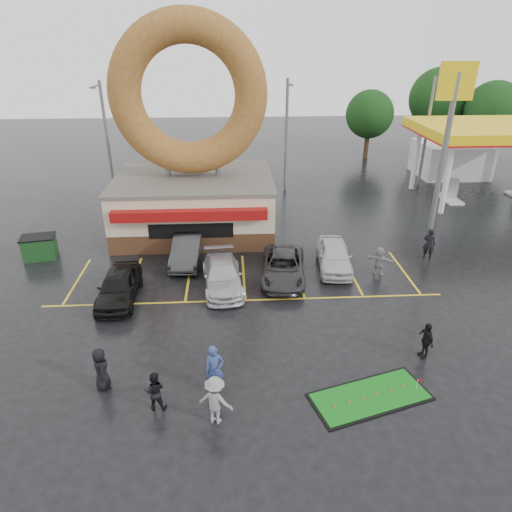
{
  "coord_description": "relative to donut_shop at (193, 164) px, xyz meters",
  "views": [
    {
      "loc": [
        -0.6,
        -16.14,
        11.98
      ],
      "look_at": [
        0.56,
        3.92,
        2.2
      ],
      "focal_mm": 32.0,
      "sensor_mm": 36.0,
      "label": 1
    }
  ],
  "objects": [
    {
      "name": "ground",
      "position": [
        3.0,
        -12.97,
        -4.46
      ],
      "size": [
        120.0,
        120.0,
        0.0
      ],
      "primitive_type": "plane",
      "color": "black",
      "rests_on": "ground"
    },
    {
      "name": "donut_shop",
      "position": [
        0.0,
        0.0,
        0.0
      ],
      "size": [
        10.2,
        8.7,
        13.5
      ],
      "color": "#472B19",
      "rests_on": "ground"
    },
    {
      "name": "gas_station",
      "position": [
        23.0,
        7.97,
        -0.77
      ],
      "size": [
        12.3,
        13.65,
        5.9
      ],
      "color": "silver",
      "rests_on": "ground"
    },
    {
      "name": "shell_sign",
      "position": [
        16.0,
        -0.97,
        2.91
      ],
      "size": [
        2.2,
        0.36,
        10.6
      ],
      "color": "slate",
      "rests_on": "ground"
    },
    {
      "name": "streetlight_left",
      "position": [
        -7.0,
        6.95,
        0.32
      ],
      "size": [
        0.4,
        2.21,
        9.0
      ],
      "color": "slate",
      "rests_on": "ground"
    },
    {
      "name": "streetlight_mid",
      "position": [
        7.0,
        7.95,
        0.32
      ],
      "size": [
        0.4,
        2.21,
        9.0
      ],
      "color": "slate",
      "rests_on": "ground"
    },
    {
      "name": "streetlight_right",
      "position": [
        19.0,
        8.95,
        0.32
      ],
      "size": [
        0.4,
        2.21,
        9.0
      ],
      "color": "slate",
      "rests_on": "ground"
    },
    {
      "name": "tree_far_a",
      "position": [
        29.0,
        17.03,
        0.72
      ],
      "size": [
        5.6,
        5.6,
        8.0
      ],
      "color": "#332114",
      "rests_on": "ground"
    },
    {
      "name": "tree_far_c",
      "position": [
        25.0,
        21.03,
        1.37
      ],
      "size": [
        6.3,
        6.3,
        9.0
      ],
      "color": "#332114",
      "rests_on": "ground"
    },
    {
      "name": "tree_far_d",
      "position": [
        17.0,
        19.03,
        0.07
      ],
      "size": [
        4.9,
        4.9,
        7.0
      ],
      "color": "#332114",
      "rests_on": "ground"
    },
    {
      "name": "car_black",
      "position": [
        -3.26,
        -9.1,
        -3.7
      ],
      "size": [
        1.82,
        4.48,
        1.52
      ],
      "primitive_type": "imported",
      "rotation": [
        0.0,
        0.0,
        0.0
      ],
      "color": "black",
      "rests_on": "ground"
    },
    {
      "name": "car_dgrey",
      "position": [
        -0.2,
        -4.97,
        -3.72
      ],
      "size": [
        1.81,
        4.62,
        1.5
      ],
      "primitive_type": "imported",
      "rotation": [
        0.0,
        0.0,
        -0.05
      ],
      "color": "#2A2A2C",
      "rests_on": "ground"
    },
    {
      "name": "car_silver",
      "position": [
        1.86,
        -8.12,
        -3.77
      ],
      "size": [
        2.37,
        4.93,
        1.39
      ],
      "primitive_type": "imported",
      "rotation": [
        0.0,
        0.0,
        0.09
      ],
      "color": "#B6B5BA",
      "rests_on": "ground"
    },
    {
      "name": "car_grey",
      "position": [
        5.14,
        -7.37,
        -3.78
      ],
      "size": [
        2.85,
        5.17,
        1.37
      ],
      "primitive_type": "imported",
      "rotation": [
        0.0,
        0.0,
        -0.12
      ],
      "color": "#2E2E31",
      "rests_on": "ground"
    },
    {
      "name": "car_white",
      "position": [
        8.14,
        -6.3,
        -3.7
      ],
      "size": [
        2.28,
        4.65,
        1.53
      ],
      "primitive_type": "imported",
      "rotation": [
        0.0,
        0.0,
        -0.11
      ],
      "color": "silver",
      "rests_on": "ground"
    },
    {
      "name": "person_blue",
      "position": [
        1.65,
        -15.91,
        -3.49
      ],
      "size": [
        0.79,
        0.6,
        1.95
      ],
      "primitive_type": "imported",
      "rotation": [
        0.0,
        0.0,
        0.2
      ],
      "color": "navy",
      "rests_on": "ground"
    },
    {
      "name": "person_blackjkt",
      "position": [
        -0.43,
        -16.67,
        -3.7
      ],
      "size": [
        0.76,
        0.6,
        1.54
      ],
      "primitive_type": "imported",
      "rotation": [
        0.0,
        0.0,
        3.12
      ],
      "color": "black",
      "rests_on": "ground"
    },
    {
      "name": "person_hoodie",
      "position": [
        1.71,
        -17.44,
        -3.53
      ],
      "size": [
        1.36,
        1.05,
        1.86
      ],
      "primitive_type": "imported",
      "rotation": [
        0.0,
        0.0,
        2.8
      ],
      "color": "gray",
      "rests_on": "ground"
    },
    {
      "name": "person_bystander",
      "position": [
        -2.55,
        -15.49,
        -3.6
      ],
      "size": [
        0.81,
        0.98,
        1.72
      ],
      "primitive_type": "imported",
      "rotation": [
        0.0,
        0.0,
        1.93
      ],
      "color": "black",
      "rests_on": "ground"
    },
    {
      "name": "person_cameraman",
      "position": [
        10.18,
        -14.37,
        -3.67
      ],
      "size": [
        0.53,
        0.98,
        1.6
      ],
      "primitive_type": "imported",
      "rotation": [
        0.0,
        0.0,
        -1.42
      ],
      "color": "black",
      "rests_on": "ground"
    },
    {
      "name": "person_walker_near",
      "position": [
        10.44,
        -7.22,
        -3.65
      ],
      "size": [
        1.55,
        1.17,
        1.63
      ],
      "primitive_type": "imported",
      "rotation": [
        0.0,
        0.0,
        2.62
      ],
      "color": "gray",
      "rests_on": "ground"
    },
    {
      "name": "person_walker_far",
      "position": [
        13.94,
        -5.43,
        -3.52
      ],
      "size": [
        0.82,
        0.75,
        1.89
      ],
      "primitive_type": "imported",
      "rotation": [
        0.0,
        0.0,
        2.57
      ],
      "color": "black",
      "rests_on": "ground"
    },
    {
      "name": "dumpster",
      "position": [
        -8.95,
        -4.02,
        -3.81
      ],
      "size": [
        1.99,
        1.51,
        1.3
      ],
      "primitive_type": "cube",
      "rotation": [
        0.0,
        0.0,
        0.18
      ],
      "color": "#1B461D",
      "rests_on": "ground"
    },
    {
      "name": "putting_green",
      "position": [
        7.32,
        -16.61,
        -4.43
      ],
      "size": [
        4.74,
        3.08,
        0.55
      ],
      "color": "black",
      "rests_on": "ground"
    }
  ]
}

